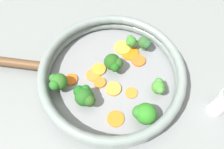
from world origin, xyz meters
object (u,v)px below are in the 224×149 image
Objects in this scene: carrot_slice_1 at (116,119)px; broccoli_floret_4 at (84,96)px; carrot_slice_9 at (99,69)px; broccoli_floret_2 at (113,63)px; carrot_slice_4 at (71,79)px; carrot_slice_5 at (113,89)px; broccoli_floret_3 at (131,42)px; salt_shaker at (224,101)px; broccoli_floret_1 at (144,113)px; broccoli_floret_5 at (159,87)px; broccoli_floret_0 at (58,82)px; carrot_slice_0 at (131,53)px; carrot_slice_7 at (122,48)px; broccoli_floret_6 at (145,43)px; carrot_slice_3 at (138,61)px; carrot_slice_6 at (100,83)px; carrot_slice_2 at (131,93)px; carrot_slice_8 at (93,75)px.

broccoli_floret_4 is at bearing 91.15° from carrot_slice_1.
carrot_slice_9 is 0.71× the size of broccoli_floret_2.
carrot_slice_5 is (0.04, -0.10, 0.00)m from carrot_slice_4.
salt_shaker reaches higher than broccoli_floret_3.
broccoli_floret_1 is 1.35× the size of broccoli_floret_3.
carrot_slice_1 is at bearing 130.33° from salt_shaker.
carrot_slice_4 is 0.22m from broccoli_floret_5.
broccoli_floret_1 is at bearing -78.21° from broccoli_floret_0.
broccoli_floret_3 is at bearing 13.02° from carrot_slice_5.
salt_shaker is at bearing -94.40° from carrot_slice_0.
carrot_slice_7 is 0.06m from broccoli_floret_6.
carrot_slice_1 is 1.09× the size of carrot_slice_3.
broccoli_floret_4 is (-0.19, 0.01, 0.00)m from broccoli_floret_3.
carrot_slice_0 is 0.18m from broccoli_floret_4.
broccoli_floret_1 is 0.18m from salt_shaker.
carrot_slice_9 is at bearing 14.22° from broccoli_floret_4.
carrot_slice_7 is 0.09m from carrot_slice_9.
broccoli_floret_4 is at bearing 176.30° from broccoli_floret_2.
salt_shaker reaches higher than carrot_slice_1.
broccoli_floret_4 is (-0.06, 0.00, 0.03)m from carrot_slice_6.
carrot_slice_5 is 1.27× the size of carrot_slice_6.
broccoli_floret_0 reaches higher than broccoli_floret_4.
broccoli_floret_4 reaches higher than broccoli_floret_6.
carrot_slice_7 is (0.18, 0.09, 0.00)m from carrot_slice_1.
carrot_slice_9 is at bearing 153.47° from carrot_slice_0.
broccoli_floret_6 is (0.15, -0.04, 0.03)m from carrot_slice_6.
carrot_slice_2 is 0.07m from broccoli_floret_5.
carrot_slice_0 is 1.55× the size of carrot_slice_6.
carrot_slice_1 is at bearing -123.89° from carrot_slice_6.
broccoli_floret_1 is (-0.05, -0.16, 0.03)m from carrot_slice_9.
broccoli_floret_1 reaches higher than carrot_slice_0.
carrot_slice_4 is at bearing 156.43° from broccoli_floret_3.
carrot_slice_6 is at bearing 103.86° from carrot_slice_2.
broccoli_floret_2 is 0.10m from broccoli_floret_6.
broccoli_floret_1 is (-0.02, -0.13, 0.03)m from carrot_slice_6.
carrot_slice_7 is 1.08× the size of broccoli_floret_5.
carrot_slice_8 is at bearing 79.43° from broccoli_floret_1.
broccoli_floret_4 is (-0.09, -0.02, 0.03)m from carrot_slice_9.
salt_shaker is (0.10, -0.27, 0.03)m from carrot_slice_6.
carrot_slice_5 is at bearing -114.02° from carrot_slice_9.
broccoli_floret_3 is 0.74× the size of broccoli_floret_4.
carrot_slice_0 is 1.01× the size of carrot_slice_7.
carrot_slice_3 is at bearing -36.52° from broccoli_floret_2.
carrot_slice_3 is at bearing 87.44° from salt_shaker.
broccoli_floret_5 reaches higher than carrot_slice_1.
broccoli_floret_3 is (0.16, 0.13, -0.01)m from broccoli_floret_1.
broccoli_floret_3 reaches higher than carrot_slice_1.
broccoli_floret_0 is at bearing 118.75° from carrot_slice_2.
carrot_slice_5 is at bearing -146.67° from broccoli_floret_2.
carrot_slice_7 is at bearing 12.69° from broccoli_floret_2.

